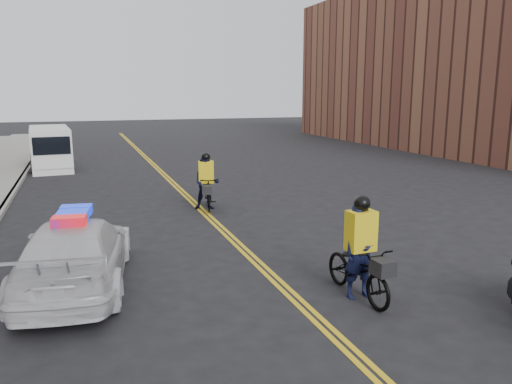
{
  "coord_description": "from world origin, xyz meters",
  "views": [
    {
      "loc": [
        -3.54,
        -9.49,
        3.73
      ],
      "look_at": [
        0.49,
        1.9,
        1.3
      ],
      "focal_mm": 35.0,
      "sensor_mm": 36.0,
      "label": 1
    }
  ],
  "objects": [
    {
      "name": "cyclist_far",
      "position": [
        0.2,
        5.89,
        0.72
      ],
      "size": [
        0.94,
        1.88,
        1.84
      ],
      "rotation": [
        0.0,
        0.0,
        -0.21
      ],
      "color": "black",
      "rests_on": "ground"
    },
    {
      "name": "cargo_van",
      "position": [
        -4.92,
        16.83,
        0.99
      ],
      "size": [
        2.15,
        4.96,
        2.03
      ],
      "rotation": [
        0.0,
        0.0,
        0.07
      ],
      "color": "white",
      "rests_on": "ground"
    },
    {
      "name": "police_cruiser",
      "position": [
        -3.76,
        0.33,
        0.68
      ],
      "size": [
        2.53,
        4.88,
        1.51
      ],
      "rotation": [
        0.0,
        0.0,
        3.0
      ],
      "color": "silver",
      "rests_on": "ground"
    },
    {
      "name": "center_line_right",
      "position": [
        0.08,
        8.0,
        0.01
      ],
      "size": [
        0.1,
        60.0,
        0.01
      ],
      "primitive_type": "cube",
      "color": "gold",
      "rests_on": "ground"
    },
    {
      "name": "building_across",
      "position": [
        22.0,
        18.0,
        5.5
      ],
      "size": [
        12.0,
        30.0,
        11.0
      ],
      "primitive_type": "cube",
      "color": "brown",
      "rests_on": "ground"
    },
    {
      "name": "curb",
      "position": [
        -6.0,
        8.0,
        0.07
      ],
      "size": [
        0.2,
        60.0,
        0.15
      ],
      "primitive_type": "cube",
      "color": "gray",
      "rests_on": "ground"
    },
    {
      "name": "center_line_left",
      "position": [
        -0.08,
        8.0,
        0.01
      ],
      "size": [
        0.1,
        60.0,
        0.01
      ],
      "primitive_type": "cube",
      "color": "gold",
      "rests_on": "ground"
    },
    {
      "name": "ground",
      "position": [
        0.0,
        0.0,
        0.0
      ],
      "size": [
        120.0,
        120.0,
        0.0
      ],
      "primitive_type": "plane",
      "color": "black",
      "rests_on": "ground"
    },
    {
      "name": "cyclist_near",
      "position": [
        1.15,
        -1.94,
        0.67
      ],
      "size": [
        0.78,
        1.98,
        1.92
      ],
      "rotation": [
        0.0,
        0.0,
        0.05
      ],
      "color": "black",
      "rests_on": "ground"
    }
  ]
}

